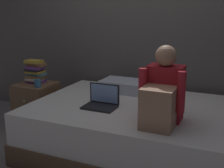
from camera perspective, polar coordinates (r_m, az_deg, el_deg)
ground_plane at (r=3.01m, az=-2.22°, el=-14.89°), size 8.00×8.00×0.00m
wall_back at (r=3.74m, az=5.83°, el=12.43°), size 5.60×0.10×2.70m
bed at (r=3.07m, az=3.61°, el=-8.81°), size 2.00×1.50×0.53m
nightstand at (r=3.78m, az=-14.47°, el=-4.24°), size 0.44×0.46×0.59m
person_sitting at (r=2.47m, az=9.85°, el=-2.01°), size 0.39×0.44×0.65m
laptop at (r=2.89m, az=-2.05°, el=-3.43°), size 0.32×0.23×0.22m
pillow at (r=3.44m, az=2.72°, el=-0.36°), size 0.56×0.36×0.13m
book_stack at (r=3.71m, az=-14.73°, el=2.31°), size 0.24×0.18×0.28m
mug at (r=3.52m, az=-14.33°, el=0.14°), size 0.08×0.08×0.09m
clothes_pile at (r=3.49m, az=-0.97°, el=-0.23°), size 0.29×0.19×0.12m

